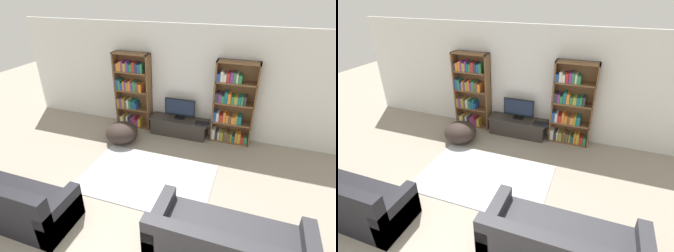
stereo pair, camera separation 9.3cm
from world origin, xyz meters
TOP-DOWN VIEW (x-y plane):
  - wall_back at (0.00, 4.23)m, footprint 8.80×0.06m
  - bookshelf_left at (-1.34, 4.05)m, footprint 0.92×0.30m
  - bookshelf_right at (1.16, 4.05)m, footprint 0.92×0.30m
  - tv_stand at (-0.05, 3.94)m, footprint 1.45×0.46m
  - television at (-0.05, 3.99)m, footprint 0.75×0.16m
  - laptop at (0.55, 3.86)m, footprint 0.36×0.20m
  - area_rug at (-0.12, 2.09)m, footprint 2.48×1.64m
  - couch_left_sectional at (-1.76, 0.49)m, footprint 2.03×0.81m
  - couch_right_sofa at (1.57, 0.83)m, footprint 2.09×0.93m
  - beanbag_ottoman at (-1.22, 3.17)m, footprint 0.76×0.76m

SIDE VIEW (x-z plane):
  - area_rug at x=-0.12m, z-range 0.00..0.02m
  - tv_stand at x=-0.05m, z-range 0.00..0.43m
  - beanbag_ottoman at x=-1.22m, z-range 0.00..0.47m
  - couch_right_sofa at x=1.57m, z-range -0.12..0.69m
  - couch_left_sectional at x=-1.76m, z-range -0.14..0.74m
  - laptop at x=0.55m, z-range 0.43..0.46m
  - television at x=-0.05m, z-range 0.44..0.95m
  - bookshelf_right at x=1.16m, z-range -0.08..1.84m
  - bookshelf_left at x=-1.34m, z-range -0.02..1.91m
  - wall_back at x=0.00m, z-range 0.00..2.60m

